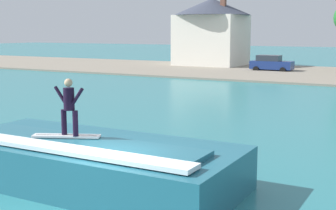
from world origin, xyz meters
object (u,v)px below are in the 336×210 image
surfboard (67,136)px  car_near_shore (271,63)px  wave_crest (90,162)px  house_with_chimney (212,29)px  surfer (69,104)px

surfboard → car_near_shore: 41.37m
wave_crest → car_near_shore: (-6.65, 40.65, 0.28)m
surfboard → car_near_shore: bearing=98.4°
car_near_shore → house_with_chimney: house_with_chimney is taller
surfer → house_with_chimney: size_ratio=0.17×
surfer → house_with_chimney: bearing=108.7°
wave_crest → house_with_chimney: (-15.93, 45.32, 4.10)m
surfboard → car_near_shore: car_near_shore is taller
car_near_shore → house_with_chimney: 11.07m
surfboard → house_with_chimney: house_with_chimney is taller
car_near_shore → surfer: bearing=-81.4°
car_near_shore → wave_crest: bearing=-80.7°
wave_crest → surfer: bearing=-151.5°
surfboard → surfer: size_ratio=1.18×
surfer → surfboard: bearing=-176.0°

